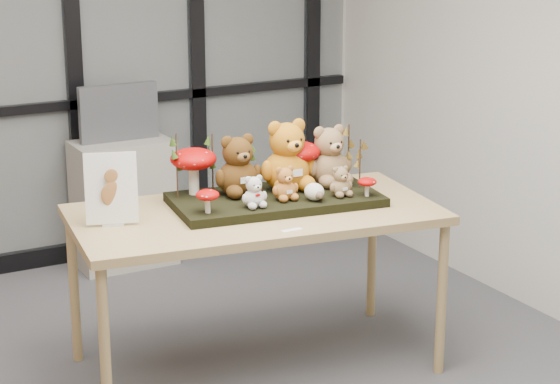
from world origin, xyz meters
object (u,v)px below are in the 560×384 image
bear_pooh_yellow (287,151)px  plush_cream_hedgehog (314,191)px  mushroom_back_left (194,169)px  sign_holder (111,191)px  bear_small_yellow (285,181)px  diorama_tray (275,200)px  mushroom_front_right (367,186)px  mushroom_back_right (298,161)px  bear_brown_medium (237,161)px  bear_white_bow (254,190)px  monitor (119,113)px  bear_beige_small (341,180)px  bear_tan_back (329,152)px  mushroom_front_left (208,200)px  display_table (255,223)px  cabinet (124,203)px

bear_pooh_yellow → plush_cream_hedgehog: size_ratio=4.13×
mushroom_back_left → sign_holder: bearing=-162.6°
bear_small_yellow → plush_cream_hedgehog: (0.12, -0.08, -0.05)m
bear_small_yellow → diorama_tray: bearing=101.6°
bear_small_yellow → sign_holder: bearing=177.4°
mushroom_front_right → mushroom_back_right: bearing=121.0°
bear_brown_medium → mushroom_back_left: 0.22m
diorama_tray → mushroom_back_right: mushroom_back_right is taller
diorama_tray → bear_white_bow: size_ratio=5.94×
monitor → bear_beige_small: bearing=-75.9°
diorama_tray → bear_beige_small: 0.34m
bear_pooh_yellow → bear_beige_small: 0.32m
bear_beige_small → bear_tan_back: bearing=81.4°
bear_pooh_yellow → bear_tan_back: bearing=4.7°
bear_small_yellow → mushroom_back_left: mushroom_back_left is taller
bear_white_bow → bear_beige_small: 0.47m
bear_pooh_yellow → bear_white_bow: (-0.29, -0.20, -0.11)m
sign_holder → bear_pooh_yellow: bearing=18.5°
bear_pooh_yellow → plush_cream_hedgehog: 0.29m
bear_white_bow → bear_beige_small: bear_white_bow is taller
diorama_tray → mushroom_front_left: size_ratio=8.20×
mushroom_front_left → mushroom_back_left: bearing=77.2°
bear_tan_back → mushroom_front_left: size_ratio=2.73×
bear_brown_medium → mushroom_back_right: (0.35, -0.01, -0.04)m
sign_holder → display_table: bearing=8.5°
plush_cream_hedgehog → mushroom_front_right: (0.27, -0.06, 0.00)m
bear_tan_back → mushroom_back_left: 0.71m
mushroom_back_left → cabinet: size_ratio=0.31×
bear_small_yellow → bear_white_bow: bearing=-160.8°
display_table → bear_pooh_yellow: bear_pooh_yellow is taller
display_table → monitor: bearing=99.4°
bear_brown_medium → mushroom_front_left: size_ratio=2.68×
bear_pooh_yellow → mushroom_front_right: size_ratio=3.77×
diorama_tray → mushroom_back_right: 0.27m
mushroom_back_left → sign_holder: sign_holder is taller
mushroom_back_right → mushroom_front_right: bearing=-59.0°
bear_tan_back → cabinet: bear_tan_back is taller
bear_tan_back → mushroom_front_right: bear_tan_back is taller
plush_cream_hedgehog → mushroom_front_left: 0.55m
bear_brown_medium → mushroom_front_left: bearing=-132.6°
mushroom_back_right → sign_holder: 1.03m
bear_white_bow → mushroom_back_right: (0.38, 0.23, 0.04)m
monitor → bear_tan_back: bearing=-72.1°
bear_pooh_yellow → cabinet: bear_pooh_yellow is taller
bear_tan_back → bear_white_bow: bearing=-152.9°
bear_pooh_yellow → cabinet: 1.80m
bear_small_yellow → cabinet: (-0.20, 1.81, -0.56)m
bear_white_bow → mushroom_front_left: bear_white_bow is taller
bear_small_yellow → mushroom_front_left: 0.43m
display_table → diorama_tray: size_ratio=1.84×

